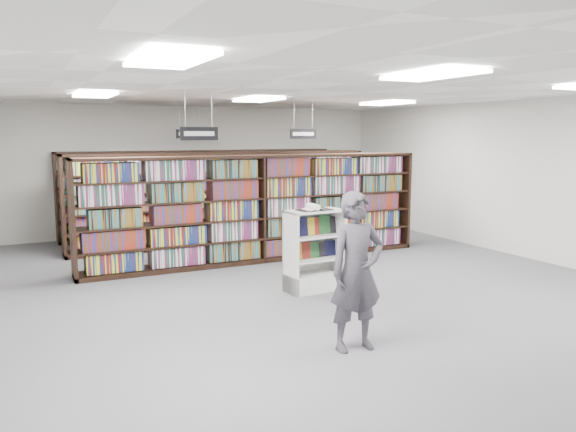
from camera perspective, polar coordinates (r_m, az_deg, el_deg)
name	(u,v)px	position (r m, az deg, el deg)	size (l,w,h in m)	color
floor	(306,284)	(9.51, 1.88, -6.92)	(12.00, 12.00, 0.00)	#4C4C51
ceiling	(307,90)	(9.21, 1.97, 12.67)	(10.00, 12.00, 0.10)	silver
wall_back	(198,169)	(14.78, -9.11, 4.70)	(10.00, 0.10, 3.20)	silver
wall_right	(524,179)	(12.38, 22.85, 3.49)	(0.10, 12.00, 3.20)	silver
bookshelf_row_near	(259,208)	(11.08, -2.95, 0.78)	(7.00, 0.60, 2.10)	black
bookshelf_row_mid	(225,198)	(12.93, -6.45, 1.81)	(7.00, 0.60, 2.10)	black
bookshelf_row_far	(202,192)	(14.54, -8.71, 2.47)	(7.00, 0.60, 2.10)	black
aisle_sign_left	(199,132)	(9.53, -9.02, 8.40)	(0.65, 0.02, 0.80)	#B2B2B7
aisle_sign_right	(303,133)	(12.54, 1.55, 8.44)	(0.65, 0.02, 0.80)	#B2B2B7
aisle_sign_center	(189,133)	(13.65, -9.98, 8.30)	(0.65, 0.02, 0.80)	#B2B2B7
troffer_front_left	(169,59)	(5.31, -11.99, 15.32)	(0.60, 1.20, 0.04)	white
troffer_front_center	(432,75)	(6.72, 14.46, 13.72)	(0.60, 1.20, 0.04)	white
troffer_back_left	(95,95)	(10.21, -19.05, 11.57)	(0.60, 1.20, 0.04)	white
troffer_back_center	(258,100)	(11.01, -3.04, 11.73)	(0.60, 1.20, 0.04)	white
troffer_back_right	(386,103)	(12.49, 9.97, 11.21)	(0.60, 1.20, 0.04)	white
endcap_display	(313,262)	(9.08, 2.61, -4.68)	(0.96, 0.53, 1.31)	silver
open_book	(314,208)	(8.88, 2.64, 0.80)	(0.55, 0.35, 0.12)	black
shopper	(357,272)	(6.54, 6.99, -5.64)	(0.68, 0.44, 1.85)	#454049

